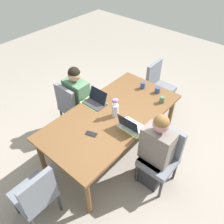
{
  "coord_description": "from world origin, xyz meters",
  "views": [
    {
      "loc": [
        -1.86,
        -1.6,
        2.93
      ],
      "look_at": [
        0.0,
        0.0,
        0.79
      ],
      "focal_mm": 37.16,
      "sensor_mm": 36.0,
      "label": 1
    }
  ],
  "objects_px": {
    "phone_black": "(91,134)",
    "person_far_left_mid": "(78,103)",
    "chair_near_left_near": "(162,154)",
    "laptop_far_left_mid": "(96,101)",
    "chair_far_left_mid": "(72,105)",
    "person_near_left_near": "(155,154)",
    "flower_vase": "(115,107)",
    "chair_head_right_right_near": "(158,84)",
    "chair_head_left_left_far": "(36,194)",
    "coffee_mug_centre_left": "(162,100)",
    "dining_table": "(112,118)",
    "coffee_mug_near_left": "(143,85)",
    "coffee_mug_near_right": "(157,90)",
    "laptop_near_left_near": "(130,125)"
  },
  "relations": [
    {
      "from": "chair_far_left_mid",
      "to": "coffee_mug_near_left",
      "type": "xyz_separation_m",
      "value": [
        0.86,
        -0.79,
        0.3
      ]
    },
    {
      "from": "coffee_mug_near_left",
      "to": "dining_table",
      "type": "bearing_deg",
      "value": -176.71
    },
    {
      "from": "chair_near_left_near",
      "to": "laptop_far_left_mid",
      "type": "distance_m",
      "value": 1.23
    },
    {
      "from": "dining_table",
      "to": "chair_far_left_mid",
      "type": "bearing_deg",
      "value": 92.7
    },
    {
      "from": "chair_far_left_mid",
      "to": "chair_head_right_right_near",
      "type": "relative_size",
      "value": 1.0
    },
    {
      "from": "chair_far_left_mid",
      "to": "phone_black",
      "type": "height_order",
      "value": "chair_far_left_mid"
    },
    {
      "from": "laptop_near_left_near",
      "to": "person_near_left_near",
      "type": "bearing_deg",
      "value": -89.27
    },
    {
      "from": "chair_far_left_mid",
      "to": "coffee_mug_near_right",
      "type": "height_order",
      "value": "chair_far_left_mid"
    },
    {
      "from": "chair_far_left_mid",
      "to": "laptop_far_left_mid",
      "type": "height_order",
      "value": "laptop_far_left_mid"
    },
    {
      "from": "chair_head_right_right_near",
      "to": "laptop_far_left_mid",
      "type": "xyz_separation_m",
      "value": [
        -1.37,
        0.26,
        0.29
      ]
    },
    {
      "from": "chair_head_left_left_far",
      "to": "coffee_mug_centre_left",
      "type": "relative_size",
      "value": 8.85
    },
    {
      "from": "chair_near_left_near",
      "to": "coffee_mug_centre_left",
      "type": "height_order",
      "value": "chair_near_left_near"
    },
    {
      "from": "person_near_left_near",
      "to": "flower_vase",
      "type": "bearing_deg",
      "value": 86.0
    },
    {
      "from": "chair_near_left_near",
      "to": "chair_head_right_right_near",
      "type": "bearing_deg",
      "value": 34.04
    },
    {
      "from": "chair_head_right_right_near",
      "to": "coffee_mug_centre_left",
      "type": "xyz_separation_m",
      "value": [
        -0.71,
        -0.47,
        0.29
      ]
    },
    {
      "from": "chair_far_left_mid",
      "to": "flower_vase",
      "type": "height_order",
      "value": "flower_vase"
    },
    {
      "from": "dining_table",
      "to": "person_near_left_near",
      "type": "height_order",
      "value": "person_near_left_near"
    },
    {
      "from": "dining_table",
      "to": "chair_head_right_right_near",
      "type": "distance_m",
      "value": 1.42
    },
    {
      "from": "chair_near_left_near",
      "to": "person_far_left_mid",
      "type": "bearing_deg",
      "value": 90.13
    },
    {
      "from": "person_far_left_mid",
      "to": "coffee_mug_centre_left",
      "type": "xyz_separation_m",
      "value": [
        0.67,
        -1.17,
        0.27
      ]
    },
    {
      "from": "coffee_mug_near_right",
      "to": "laptop_far_left_mid",
      "type": "bearing_deg",
      "value": 146.54
    },
    {
      "from": "coffee_mug_near_right",
      "to": "coffee_mug_centre_left",
      "type": "distance_m",
      "value": 0.25
    },
    {
      "from": "laptop_near_left_near",
      "to": "coffee_mug_near_right",
      "type": "height_order",
      "value": "laptop_near_left_near"
    },
    {
      "from": "chair_near_left_near",
      "to": "phone_black",
      "type": "xyz_separation_m",
      "value": [
        -0.5,
        0.8,
        0.25
      ]
    },
    {
      "from": "person_near_left_near",
      "to": "coffee_mug_near_left",
      "type": "bearing_deg",
      "value": 44.03
    },
    {
      "from": "chair_near_left_near",
      "to": "laptop_far_left_mid",
      "type": "xyz_separation_m",
      "value": [
        -0.0,
        1.19,
        0.29
      ]
    },
    {
      "from": "dining_table",
      "to": "coffee_mug_near_left",
      "type": "xyz_separation_m",
      "value": [
        0.82,
        0.05,
        0.12
      ]
    },
    {
      "from": "flower_vase",
      "to": "coffee_mug_near_left",
      "type": "relative_size",
      "value": 2.8
    },
    {
      "from": "phone_black",
      "to": "person_far_left_mid",
      "type": "bearing_deg",
      "value": -49.44
    },
    {
      "from": "person_far_left_mid",
      "to": "phone_black",
      "type": "distance_m",
      "value": 0.99
    },
    {
      "from": "person_far_left_mid",
      "to": "coffee_mug_centre_left",
      "type": "relative_size",
      "value": 11.76
    },
    {
      "from": "coffee_mug_near_right",
      "to": "chair_near_left_near",
      "type": "bearing_deg",
      "value": -142.54
    },
    {
      "from": "person_far_left_mid",
      "to": "chair_head_left_left_far",
      "type": "distance_m",
      "value": 1.65
    },
    {
      "from": "dining_table",
      "to": "flower_vase",
      "type": "distance_m",
      "value": 0.22
    },
    {
      "from": "flower_vase",
      "to": "laptop_far_left_mid",
      "type": "height_order",
      "value": "flower_vase"
    },
    {
      "from": "person_near_left_near",
      "to": "chair_far_left_mid",
      "type": "distance_m",
      "value": 1.62
    },
    {
      "from": "coffee_mug_near_right",
      "to": "chair_head_right_right_near",
      "type": "bearing_deg",
      "value": 28.14
    },
    {
      "from": "chair_head_right_right_near",
      "to": "laptop_near_left_near",
      "type": "xyz_separation_m",
      "value": [
        -1.45,
        -0.44,
        0.29
      ]
    },
    {
      "from": "laptop_near_left_near",
      "to": "phone_black",
      "type": "xyz_separation_m",
      "value": [
        -0.42,
        0.31,
        -0.04
      ]
    },
    {
      "from": "phone_black",
      "to": "chair_head_right_right_near",
      "type": "bearing_deg",
      "value": -104.18
    },
    {
      "from": "chair_far_left_mid",
      "to": "laptop_far_left_mid",
      "type": "relative_size",
      "value": 2.81
    },
    {
      "from": "chair_head_left_left_far",
      "to": "coffee_mug_near_right",
      "type": "height_order",
      "value": "chair_head_left_left_far"
    },
    {
      "from": "person_far_left_mid",
      "to": "coffee_mug_near_right",
      "type": "height_order",
      "value": "person_far_left_mid"
    },
    {
      "from": "dining_table",
      "to": "flower_vase",
      "type": "relative_size",
      "value": 6.97
    },
    {
      "from": "flower_vase",
      "to": "phone_black",
      "type": "height_order",
      "value": "flower_vase"
    },
    {
      "from": "phone_black",
      "to": "chair_near_left_near",
      "type": "bearing_deg",
      "value": -165.88
    },
    {
      "from": "chair_far_left_mid",
      "to": "coffee_mug_near_left",
      "type": "distance_m",
      "value": 1.21
    },
    {
      "from": "dining_table",
      "to": "coffee_mug_near_left",
      "type": "bearing_deg",
      "value": 3.29
    },
    {
      "from": "flower_vase",
      "to": "person_far_left_mid",
      "type": "bearing_deg",
      "value": 88.65
    },
    {
      "from": "dining_table",
      "to": "coffee_mug_near_left",
      "type": "height_order",
      "value": "coffee_mug_near_left"
    }
  ]
}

